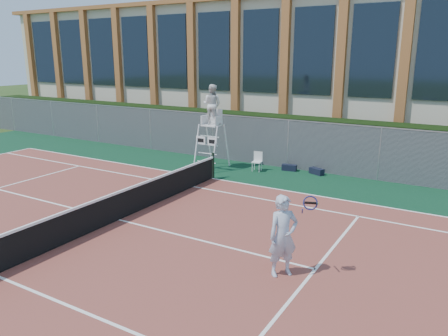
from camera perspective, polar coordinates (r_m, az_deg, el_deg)
The scene contains 12 objects.
ground at distance 14.16m, azimuth -13.59°, elevation -6.70°, with size 120.00×120.00×0.00m, color #233814.
apron at distance 14.84m, azimuth -10.91°, elevation -5.53°, with size 36.00×20.00×0.01m, color #0B311D.
tennis_court at distance 14.15m, azimuth -13.59°, elevation -6.63°, with size 23.77×10.97×0.02m, color brown.
tennis_net at distance 13.98m, azimuth -13.72°, elevation -4.65°, with size 0.10×11.30×1.10m.
fence at distance 20.80m, azimuth 3.24°, elevation 3.64°, with size 40.00×0.06×2.20m, color #595E60, non-canonical shape.
hedge at distance 21.86m, azimuth 4.70°, elevation 4.15°, with size 40.00×1.40×2.20m, color black.
building at distance 28.87m, azimuth 11.93°, elevation 12.50°, with size 45.00×10.60×8.22m.
umpire_chair at distance 19.50m, azimuth -1.58°, elevation 7.99°, with size 1.07×1.65×3.84m.
plastic_chair at distance 19.47m, azimuth 4.40°, elevation 1.08°, with size 0.45×0.45×0.85m.
sports_bag_near at distance 19.73m, azimuth 8.52°, elevation 0.06°, with size 0.64×0.26×0.27m, color black.
sports_bag_far at distance 19.35m, azimuth 12.00°, elevation -0.41°, with size 0.66×0.29×0.26m, color black.
tennis_player at distance 10.24m, azimuth 7.75°, elevation -8.76°, with size 1.12×0.89×1.95m.
Camera 1 is at (9.37, -9.35, 5.04)m, focal length 35.00 mm.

